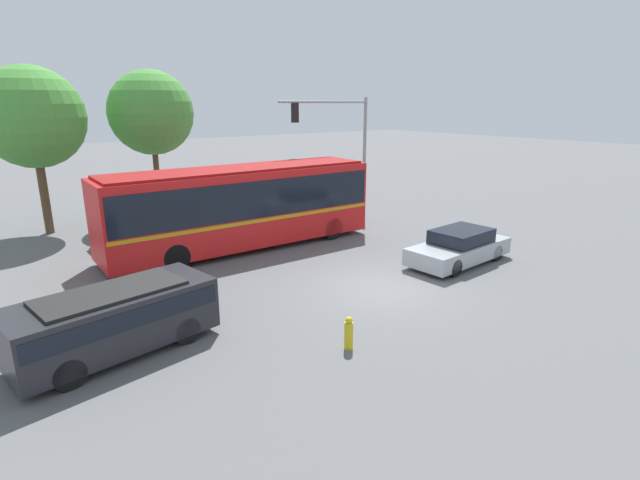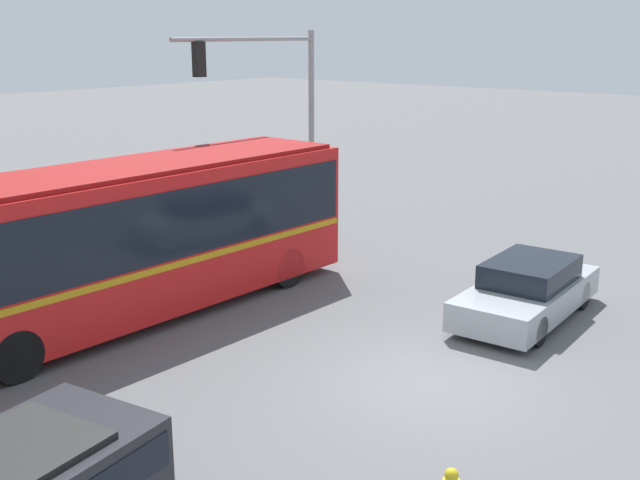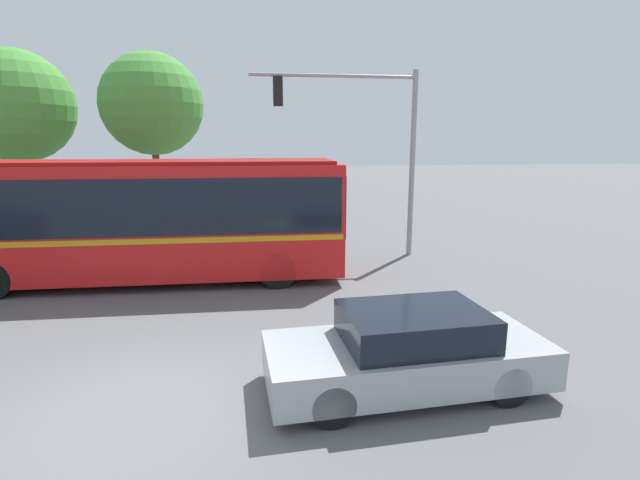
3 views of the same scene
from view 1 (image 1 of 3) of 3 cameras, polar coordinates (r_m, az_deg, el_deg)
The scene contains 9 objects.
ground_plane at distance 16.08m, azimuth 7.27°, elevation -5.70°, with size 140.00×140.00×0.00m, color #5B5B5E.
city_bus at distance 20.14m, azimuth -9.30°, elevation 4.38°, with size 11.44×2.82×3.39m.
sedan_foreground at distance 18.98m, azimuth 16.21°, elevation -0.83°, with size 4.55×2.05×1.31m.
suv_left_lane at distance 12.73m, azimuth -23.27°, elevation -8.34°, with size 4.95×2.62×1.61m.
traffic_light_pole at distance 25.49m, azimuth 2.91°, elevation 12.07°, with size 5.50×0.24×6.20m.
flowering_hedge at distance 23.44m, azimuth -13.30°, elevation 2.71°, with size 9.86×1.23×1.42m.
street_tree_left at distance 25.31m, azimuth -31.02°, elevation 12.34°, with size 4.48×4.48×7.53m.
street_tree_centre at distance 26.49m, azimuth -19.41°, elevation 14.04°, with size 4.21×4.21×7.53m.
fire_hydrant at distance 12.11m, azimuth 3.43°, elevation -11.02°, with size 0.22×0.22×0.86m.
Camera 1 is at (-10.53, -10.63, 5.90)m, focal length 26.94 mm.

